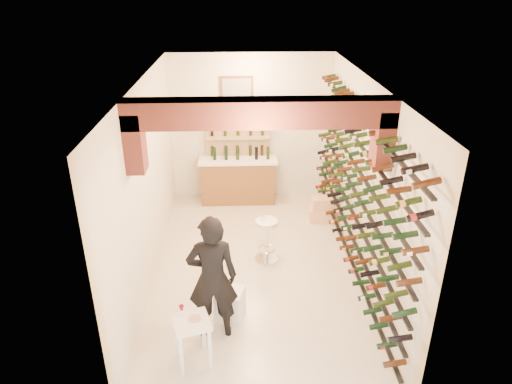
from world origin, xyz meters
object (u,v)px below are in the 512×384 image
white_stool (230,304)px  chrome_barstool (266,237)px  tasting_table (192,328)px  person (212,278)px  back_counter (238,179)px  wine_rack (351,184)px  crate_lower (321,214)px

white_stool → chrome_barstool: 1.65m
white_stool → tasting_table: bearing=-119.1°
tasting_table → person: 0.70m
back_counter → tasting_table: size_ratio=2.13×
tasting_table → chrome_barstool: 2.59m
white_stool → person: bearing=-123.6°
person → back_counter: bearing=-98.1°
person → tasting_table: bearing=60.7°
wine_rack → back_counter: size_ratio=3.35×
person → crate_lower: (2.06, 3.26, -0.79)m
white_stool → back_counter: bearing=87.9°
wine_rack → back_counter: 3.38m
tasting_table → white_stool: 1.01m
back_counter → person: 4.30m
back_counter → crate_lower: size_ratio=3.60×
back_counter → white_stool: 3.96m
back_counter → white_stool: size_ratio=3.60×
person → chrome_barstool: (0.84, 1.83, -0.47)m
back_counter → person: bearing=-94.9°
back_counter → tasting_table: back_counter is taller
chrome_barstool → crate_lower: chrome_barstool is taller
wine_rack → person: size_ratio=3.05×
wine_rack → tasting_table: bearing=-138.9°
wine_rack → back_counter: wine_rack is taller
chrome_barstool → tasting_table: bearing=-115.0°
back_counter → chrome_barstool: 2.48m
back_counter → crate_lower: 2.02m
tasting_table → chrome_barstool: bearing=47.9°
back_counter → white_stool: back_counter is taller
wine_rack → chrome_barstool: wine_rack is taller
tasting_table → white_stool: size_ratio=1.69×
white_stool → person: person is taller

